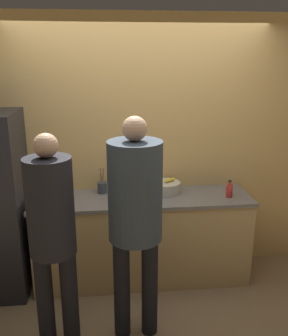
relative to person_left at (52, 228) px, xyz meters
The scene contains 12 objects.
ground_plane 1.37m from the person_left, 36.74° to the left, with size 14.00×14.00×0.00m, color #8C704C.
wall_back 1.43m from the person_left, 58.15° to the left, with size 5.20×0.06×2.60m.
counter 1.29m from the person_left, 50.48° to the left, with size 2.12×0.62×0.89m.
person_left is the anchor object (origin of this frame).
person_center 0.62m from the person_left, ahead, with size 0.40×0.40×1.80m.
fruit_bowl 1.39m from the person_left, 44.79° to the left, with size 0.29×0.29×0.15m.
utensil_crock 1.10m from the person_left, 71.08° to the left, with size 0.10×0.10×0.26m.
bottle_red 1.77m from the person_left, 26.69° to the left, with size 0.06×0.06×0.17m.
bottle_clear 1.04m from the person_left, 42.47° to the left, with size 0.08×0.08×0.25m.
bottle_green 1.07m from the person_left, 57.95° to the left, with size 0.06×0.06×0.21m.
cup_blue 0.70m from the person_left, 89.16° to the left, with size 0.07×0.07×0.10m.
cup_white 1.17m from the person_left, 51.04° to the left, with size 0.09×0.09×0.09m.
Camera 1 is at (-0.34, -3.05, 2.19)m, focal length 40.00 mm.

